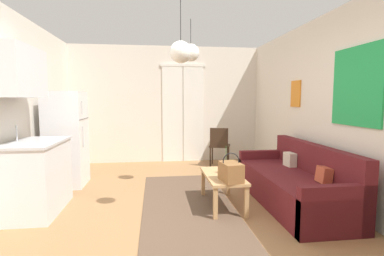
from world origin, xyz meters
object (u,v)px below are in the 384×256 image
handbag (231,172)px  pendant_lamp_near (181,52)px  refrigerator (66,139)px  pendant_lamp_far (191,53)px  couch (296,184)px  coffee_table (223,179)px  bamboo_vase (226,167)px  accent_chair (219,144)px

handbag → pendant_lamp_near: size_ratio=0.45×
refrigerator → pendant_lamp_far: pendant_lamp_far is taller
pendant_lamp_near → pendant_lamp_far: size_ratio=1.27×
couch → coffee_table: size_ratio=2.22×
bamboo_vase → accent_chair: 2.24m
coffee_table → bamboo_vase: bearing=46.4°
bamboo_vase → pendant_lamp_near: size_ratio=0.48×
coffee_table → refrigerator: (-2.36, 1.28, 0.41)m
bamboo_vase → accent_chair: size_ratio=0.45×
handbag → accent_chair: size_ratio=0.42×
couch → bamboo_vase: size_ratio=5.63×
bamboo_vase → refrigerator: bearing=153.3°
bamboo_vase → pendant_lamp_near: pendant_lamp_near is taller
bamboo_vase → handbag: bamboo_vase is taller
coffee_table → bamboo_vase: (0.06, 0.06, 0.14)m
refrigerator → pendant_lamp_near: bearing=-44.7°
couch → coffee_table: (-1.02, 0.04, 0.10)m
refrigerator → pendant_lamp_far: size_ratio=2.49×
couch → bamboo_vase: (-0.97, 0.10, 0.25)m
couch → pendant_lamp_far: bearing=151.7°
handbag → refrigerator: size_ratio=0.23×
pendant_lamp_near → coffee_table: bearing=37.5°
refrigerator → coffee_table: bearing=-28.4°
handbag → accent_chair: 2.62m
handbag → pendant_lamp_near: 1.55m
accent_chair → bamboo_vase: bearing=97.9°
bamboo_vase → handbag: size_ratio=1.07×
coffee_table → refrigerator: refrigerator is taller
couch → handbag: size_ratio=6.02×
coffee_table → pendant_lamp_near: size_ratio=1.21×
pendant_lamp_far → pendant_lamp_near: bearing=-102.4°
pendant_lamp_near → bamboo_vase: bearing=38.3°
bamboo_vase → coffee_table: bearing=-133.6°
accent_chair → pendant_lamp_far: 2.42m
handbag → couch: bearing=15.6°
bamboo_vase → handbag: bearing=-94.6°
couch → pendant_lamp_far: 2.44m
handbag → accent_chair: (0.44, 2.58, -0.07)m
coffee_table → pendant_lamp_far: 1.93m
coffee_table → pendant_lamp_near: pendant_lamp_near is taller
accent_chair → handbag: bearing=98.7°
couch → bamboo_vase: 1.01m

